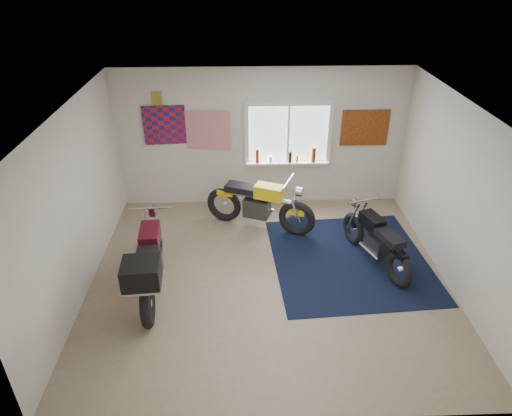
{
  "coord_description": "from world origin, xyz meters",
  "views": [
    {
      "loc": [
        -0.39,
        -5.67,
        4.52
      ],
      "look_at": [
        -0.18,
        0.4,
        1.04
      ],
      "focal_mm": 32.0,
      "sensor_mm": 36.0,
      "label": 1
    }
  ],
  "objects_px": {
    "navy_rug": "(349,259)",
    "black_chrome_bike": "(376,241)",
    "maroon_tourer": "(149,264)",
    "yellow_triumph": "(259,205)"
  },
  "relations": [
    {
      "from": "maroon_tourer",
      "to": "navy_rug",
      "type": "bearing_deg",
      "value": -80.22
    },
    {
      "from": "yellow_triumph",
      "to": "black_chrome_bike",
      "type": "height_order",
      "value": "yellow_triumph"
    },
    {
      "from": "yellow_triumph",
      "to": "black_chrome_bike",
      "type": "relative_size",
      "value": 1.13
    },
    {
      "from": "navy_rug",
      "to": "yellow_triumph",
      "type": "xyz_separation_m",
      "value": [
        -1.46,
        1.08,
        0.46
      ]
    },
    {
      "from": "black_chrome_bike",
      "to": "navy_rug",
      "type": "bearing_deg",
      "value": 58.97
    },
    {
      "from": "maroon_tourer",
      "to": "yellow_triumph",
      "type": "bearing_deg",
      "value": -45.87
    },
    {
      "from": "black_chrome_bike",
      "to": "maroon_tourer",
      "type": "bearing_deg",
      "value": 81.2
    },
    {
      "from": "yellow_triumph",
      "to": "black_chrome_bike",
      "type": "distance_m",
      "value": 2.17
    },
    {
      "from": "navy_rug",
      "to": "black_chrome_bike",
      "type": "xyz_separation_m",
      "value": [
        0.38,
        -0.07,
        0.4
      ]
    },
    {
      "from": "navy_rug",
      "to": "maroon_tourer",
      "type": "xyz_separation_m",
      "value": [
        -3.11,
        -0.79,
        0.57
      ]
    }
  ]
}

